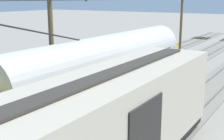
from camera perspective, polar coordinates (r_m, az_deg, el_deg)
The scene contains 10 objects.
ground_plane at distance 21.39m, azimuth 3.90°, elevation -4.13°, with size 220.00×220.00×0.00m, color gray.
track_streetcar_siding at distance 20.03m, azimuth 15.61°, elevation -5.68°, with size 2.80×80.00×0.18m.
track_adjacent_siding at distance 21.64m, azimuth 4.30°, elevation -3.78°, with size 2.80×80.00×0.18m.
track_third_siding at distance 23.98m, azimuth -5.09°, elevation -2.09°, with size 2.80×80.00×0.18m.
vintage_streetcar at distance 18.02m, azimuth -1.15°, elevation 0.03°, with size 2.65×18.38×5.36m.
boxcar_adjacent at distance 10.47m, azimuth -1.01°, elevation -10.64°, with size 2.96×12.98×3.85m.
flatcar_far_siding at distance 22.02m, azimuth -8.86°, elevation -1.42°, with size 2.80×12.97×1.60m.
catenary_pole_foreground at distance 36.14m, azimuth 12.91°, elevation 8.54°, with size 2.77×0.28×6.86m.
catenary_pole_mid_near at distance 17.90m, azimuth -11.03°, elevation 4.01°, with size 2.77×0.28×6.86m.
track_end_bumper at distance 34.32m, azimuth 7.67°, elevation 3.14°, with size 1.80×0.60×0.80m, color #B2A519.
Camera 1 is at (-9.76, 17.92, 6.42)m, focal length 48.94 mm.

